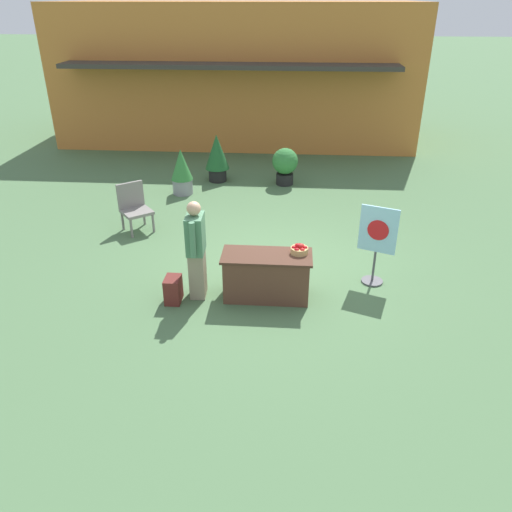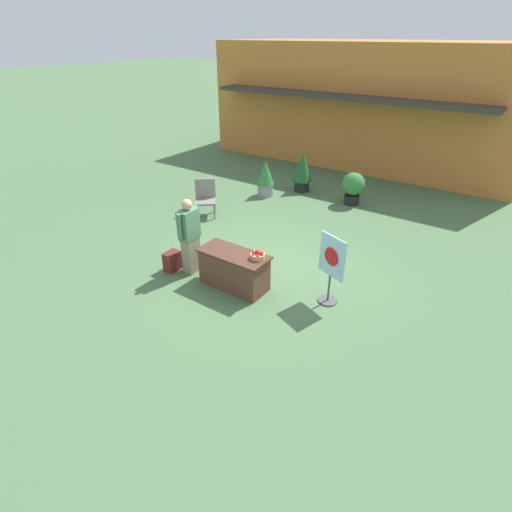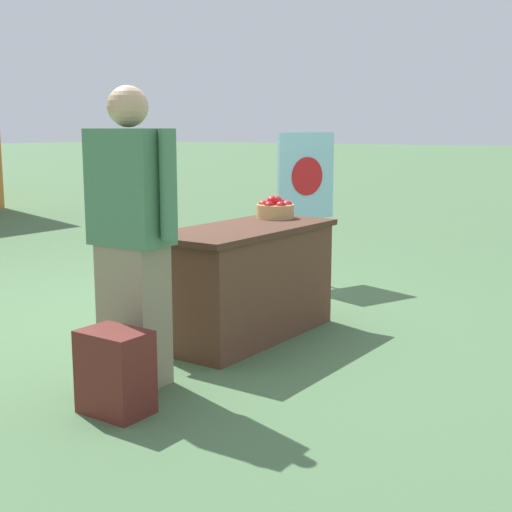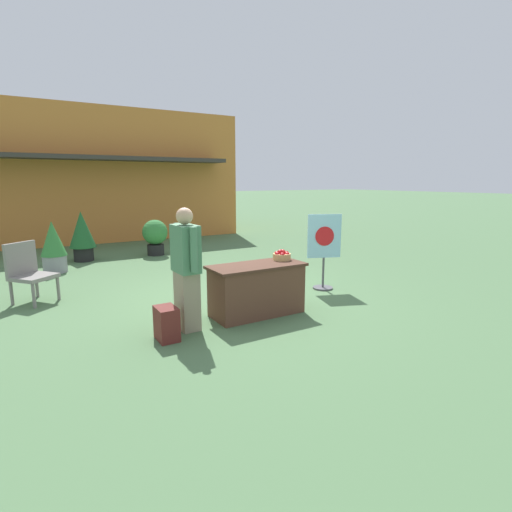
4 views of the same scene
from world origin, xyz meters
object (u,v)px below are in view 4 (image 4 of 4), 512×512
(apple_basket, at_px, (282,255))
(backpack, at_px, (167,324))
(display_table, at_px, (257,289))
(poster_board, at_px, (324,248))
(patio_chair, at_px, (28,270))
(potted_plant_far_right, at_px, (53,246))
(potted_plant_near_left, at_px, (82,234))
(potted_plant_far_left, at_px, (155,235))
(person_visitor, at_px, (186,269))

(apple_basket, bearing_deg, backpack, -169.97)
(display_table, relative_size, apple_basket, 5.16)
(poster_board, height_order, patio_chair, poster_board)
(potted_plant_far_right, bearing_deg, potted_plant_near_left, 54.84)
(backpack, bearing_deg, potted_plant_far_right, 99.99)
(potted_plant_far_right, distance_m, potted_plant_near_left, 1.24)
(display_table, height_order, potted_plant_near_left, potted_plant_near_left)
(potted_plant_far_left, bearing_deg, person_visitor, -102.90)
(backpack, height_order, potted_plant_far_right, potted_plant_far_right)
(apple_basket, distance_m, potted_plant_far_right, 5.30)
(patio_chair, relative_size, potted_plant_far_left, 1.04)
(display_table, distance_m, potted_plant_far_left, 5.46)
(patio_chair, bearing_deg, poster_board, 29.39)
(person_visitor, distance_m, patio_chair, 3.03)
(person_visitor, bearing_deg, patio_chair, 123.30)
(poster_board, xyz_separation_m, patio_chair, (-4.60, 1.84, -0.23))
(potted_plant_near_left, bearing_deg, apple_basket, -69.17)
(potted_plant_far_left, xyz_separation_m, potted_plant_far_right, (-2.47, -0.88, 0.04))
(apple_basket, distance_m, poster_board, 1.36)
(potted_plant_near_left, bearing_deg, display_table, -74.10)
(potted_plant_far_left, bearing_deg, potted_plant_near_left, 175.57)
(patio_chair, bearing_deg, display_table, 10.72)
(backpack, bearing_deg, apple_basket, 10.03)
(person_visitor, xyz_separation_m, potted_plant_near_left, (-0.50, 5.63, -0.15))
(potted_plant_far_right, bearing_deg, display_table, -63.24)
(patio_chair, height_order, potted_plant_far_left, patio_chair)
(display_table, relative_size, patio_chair, 1.45)
(patio_chair, bearing_deg, person_visitor, -3.49)
(apple_basket, relative_size, poster_board, 0.20)
(person_visitor, xyz_separation_m, patio_chair, (-1.75, 2.46, -0.29))
(apple_basket, distance_m, patio_chair, 4.08)
(potted_plant_near_left, bearing_deg, potted_plant_far_right, -125.16)
(person_visitor, relative_size, potted_plant_far_left, 1.72)
(person_visitor, bearing_deg, potted_plant_near_left, 92.97)
(apple_basket, relative_size, potted_plant_far_left, 0.29)
(potted_plant_far_left, bearing_deg, patio_chair, -134.72)
(patio_chair, bearing_deg, potted_plant_far_left, 96.41)
(person_visitor, relative_size, patio_chair, 1.66)
(display_table, xyz_separation_m, apple_basket, (0.50, 0.09, 0.44))
(backpack, distance_m, potted_plant_far_left, 5.94)
(display_table, relative_size, poster_board, 1.04)
(display_table, height_order, person_visitor, person_visitor)
(apple_basket, distance_m, potted_plant_far_left, 5.38)
(apple_basket, bearing_deg, patio_chair, 145.11)
(backpack, bearing_deg, person_visitor, 30.97)
(backpack, xyz_separation_m, potted_plant_near_left, (-0.14, 5.85, 0.46))
(poster_board, relative_size, potted_plant_near_left, 1.12)
(display_table, xyz_separation_m, potted_plant_far_left, (0.16, 5.45, 0.16))
(potted_plant_far_right, height_order, potted_plant_near_left, potted_plant_near_left)
(backpack, height_order, patio_chair, patio_chair)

